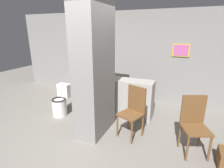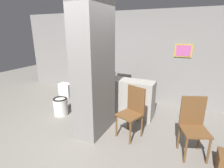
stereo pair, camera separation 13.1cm
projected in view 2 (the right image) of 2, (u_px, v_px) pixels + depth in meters
name	position (u px, v px, depth m)	size (l,w,h in m)	color
ground_plane	(81.00, 140.00, 3.42)	(14.00, 14.00, 0.00)	slate
wall_back	(130.00, 56.00, 5.29)	(8.00, 0.09, 2.60)	gray
pillar_center	(94.00, 71.00, 3.41)	(0.51, 0.93, 2.60)	gray
counter_shelf	(127.00, 98.00, 4.34)	(1.33, 0.44, 0.92)	gray
toilet	(62.00, 102.00, 4.43)	(0.35, 0.51, 0.76)	silver
chair_near_pillar	(132.00, 110.00, 3.45)	(0.53, 0.53, 1.02)	brown
chair_by_doorway	(194.00, 124.00, 2.93)	(0.54, 0.54, 1.02)	brown
bicycle	(98.00, 96.00, 4.68)	(1.70, 0.42, 0.79)	black
bottle_tall	(114.00, 75.00, 4.24)	(0.06, 0.06, 0.28)	olive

